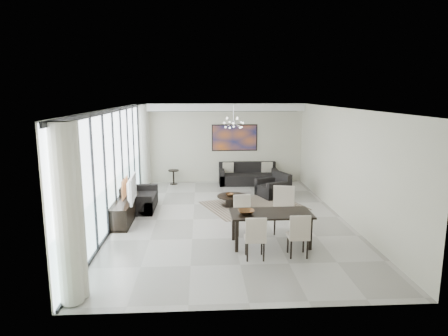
{
  "coord_description": "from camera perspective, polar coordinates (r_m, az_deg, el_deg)",
  "views": [
    {
      "loc": [
        -0.73,
        -10.11,
        3.29
      ],
      "look_at": [
        -0.11,
        0.63,
        1.25
      ],
      "focal_mm": 32.0,
      "sensor_mm": 36.0,
      "label": 1
    }
  ],
  "objects": [
    {
      "name": "chandelier",
      "position": [
        12.69,
        1.38,
        6.49
      ],
      "size": [
        0.66,
        0.66,
        0.71
      ],
      "color": "silver",
      "rests_on": "room_shell"
    },
    {
      "name": "sofa_main",
      "position": [
        14.6,
        3.46,
        -1.26
      ],
      "size": [
        2.11,
        0.86,
        0.77
      ],
      "color": "black",
      "rests_on": "floor"
    },
    {
      "name": "loveseat",
      "position": [
        11.72,
        -12.12,
        -4.49
      ],
      "size": [
        0.86,
        1.53,
        0.76
      ],
      "color": "black",
      "rests_on": "floor"
    },
    {
      "name": "dining_chair_sw",
      "position": [
        8.01,
        4.51,
        -9.57
      ],
      "size": [
        0.43,
        0.43,
        0.9
      ],
      "color": "beige",
      "rests_on": "floor"
    },
    {
      "name": "room_shell",
      "position": [
        10.35,
        3.38,
        0.47
      ],
      "size": [
        6.0,
        9.0,
        2.9
      ],
      "color": "#A8A39B",
      "rests_on": "ground"
    },
    {
      "name": "coffee_table",
      "position": [
        11.8,
        1.15,
        -4.57
      ],
      "size": [
        0.89,
        0.89,
        0.31
      ],
      "color": "black",
      "rests_on": "floor"
    },
    {
      "name": "painting",
      "position": [
        14.72,
        1.52,
        4.34
      ],
      "size": [
        1.68,
        0.04,
        0.98
      ],
      "primitive_type": "cube",
      "color": "#C65C1B",
      "rests_on": "room_shell"
    },
    {
      "name": "window_wall",
      "position": [
        10.49,
        -14.93,
        0.36
      ],
      "size": [
        0.37,
        8.95,
        2.9
      ],
      "color": "silver",
      "rests_on": "floor"
    },
    {
      "name": "dining_chair_se",
      "position": [
        8.24,
        10.65,
        -9.11
      ],
      "size": [
        0.42,
        0.42,
        0.91
      ],
      "color": "beige",
      "rests_on": "floor"
    },
    {
      "name": "bowl_dining",
      "position": [
        8.6,
        3.19,
        -6.28
      ],
      "size": [
        0.36,
        0.36,
        0.09
      ],
      "primitive_type": "imported",
      "rotation": [
        0.0,
        0.0,
        0.01
      ],
      "color": "brown",
      "rests_on": "dining_table"
    },
    {
      "name": "side_table",
      "position": [
        14.6,
        -7.22,
        -0.95
      ],
      "size": [
        0.39,
        0.39,
        0.53
      ],
      "color": "black",
      "rests_on": "floor"
    },
    {
      "name": "soffit",
      "position": [
        14.44,
        -0.4,
        8.67
      ],
      "size": [
        5.98,
        0.4,
        0.26
      ],
      "primitive_type": "cube",
      "color": "white",
      "rests_on": "room_shell"
    },
    {
      "name": "bowl_coffee",
      "position": [
        11.69,
        0.82,
        -3.84
      ],
      "size": [
        0.25,
        0.25,
        0.08
      ],
      "primitive_type": "imported",
      "rotation": [
        0.0,
        0.0,
        -0.02
      ],
      "color": "brown",
      "rests_on": "coffee_table"
    },
    {
      "name": "dining_table",
      "position": [
        8.77,
        6.72,
        -6.89
      ],
      "size": [
        1.77,
        0.91,
        0.73
      ],
      "color": "black",
      "rests_on": "floor"
    },
    {
      "name": "television",
      "position": [
        10.47,
        -13.51,
        -2.9
      ],
      "size": [
        0.22,
        1.14,
        0.65
      ],
      "primitive_type": "imported",
      "rotation": [
        0.0,
        0.0,
        1.63
      ],
      "color": "gray",
      "rests_on": "tv_console"
    },
    {
      "name": "armchair",
      "position": [
        12.91,
        7.14,
        -2.93
      ],
      "size": [
        1.13,
        1.15,
        0.75
      ],
      "color": "black",
      "rests_on": "floor"
    },
    {
      "name": "rug",
      "position": [
        11.84,
        4.2,
        -5.4
      ],
      "size": [
        3.24,
        2.88,
        0.01
      ],
      "primitive_type": "cube",
      "rotation": [
        0.0,
        0.0,
        0.35
      ],
      "color": "black",
      "rests_on": "floor"
    },
    {
      "name": "dining_chair_nw",
      "position": [
        9.53,
        2.71,
        -6.21
      ],
      "size": [
        0.46,
        0.46,
        0.9
      ],
      "color": "beige",
      "rests_on": "floor"
    },
    {
      "name": "tv_console",
      "position": [
        10.67,
        -14.19,
        -6.02
      ],
      "size": [
        0.5,
        1.76,
        0.55
      ],
      "primitive_type": "cube",
      "color": "black",
      "rests_on": "floor"
    },
    {
      "name": "dining_chair_ne",
      "position": [
        9.66,
        8.51,
        -5.37
      ],
      "size": [
        0.6,
        0.6,
        1.09
      ],
      "color": "beige",
      "rests_on": "floor"
    }
  ]
}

